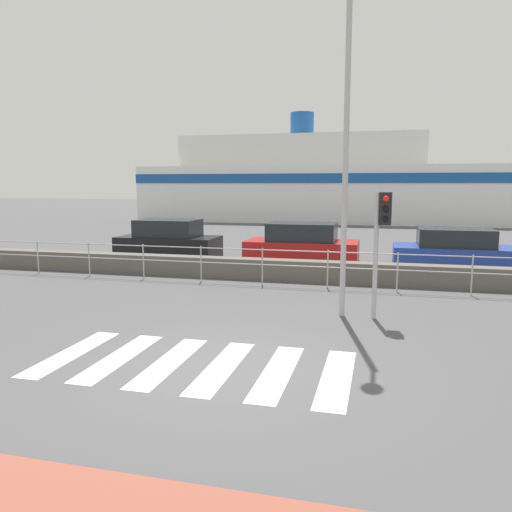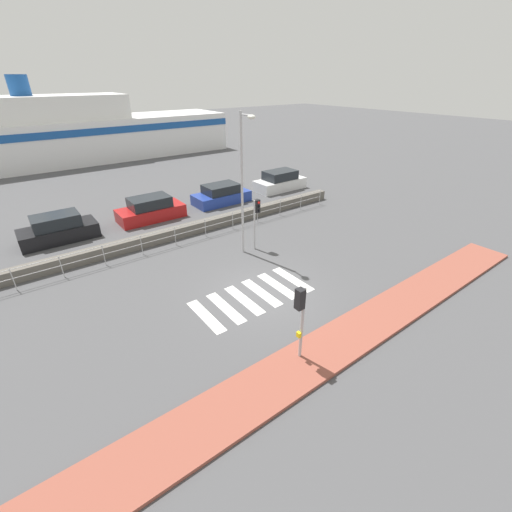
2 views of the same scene
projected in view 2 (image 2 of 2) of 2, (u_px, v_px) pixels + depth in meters
ground_plane at (262, 292)px, 14.63m from camera, size 160.00×160.00×0.00m
sidewalk_brick at (335, 345)px, 11.70m from camera, size 24.00×1.80×0.12m
crosswalk at (253, 296)px, 14.37m from camera, size 4.95×2.40×0.01m
seawall at (184, 231)px, 19.69m from camera, size 22.75×0.55×0.62m
harbor_fence at (190, 229)px, 18.88m from camera, size 20.51×0.04×1.07m
traffic_light_near at (300, 310)px, 10.24m from camera, size 0.34×0.32×2.77m
traffic_light_far at (256, 213)px, 17.45m from camera, size 0.34×0.32×2.70m
streetlamp at (244, 173)px, 15.94m from camera, size 0.32×1.07×6.88m
ferry_boat at (68, 135)px, 35.58m from camera, size 32.62×7.18×8.33m
parked_car_black at (58, 229)px, 19.01m from camera, size 3.95×1.81×1.49m
parked_car_red at (151, 210)px, 21.85m from camera, size 4.11×1.87×1.46m
parked_car_blue at (221, 195)px, 24.68m from camera, size 4.06×1.90×1.36m
parked_car_white at (280, 182)px, 27.58m from camera, size 4.21×1.87×1.51m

